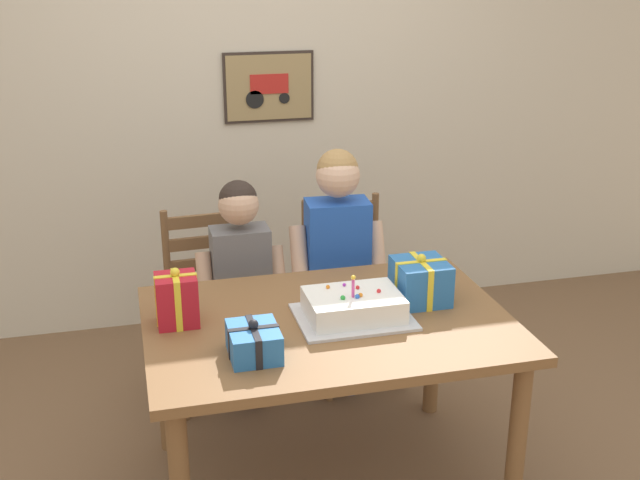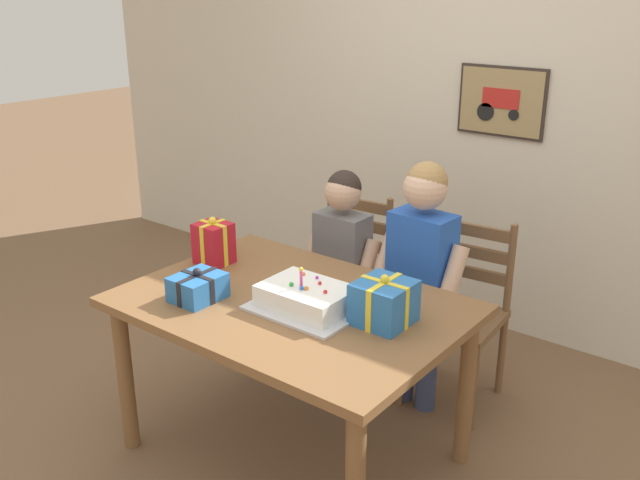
{
  "view_description": "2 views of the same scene",
  "coord_description": "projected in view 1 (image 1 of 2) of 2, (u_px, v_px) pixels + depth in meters",
  "views": [
    {
      "loc": [
        -0.71,
        -2.68,
        2.09
      ],
      "look_at": [
        0.01,
        0.18,
        1.01
      ],
      "focal_mm": 44.55,
      "sensor_mm": 36.0,
      "label": 1
    },
    {
      "loc": [
        1.72,
        -2.03,
        2.01
      ],
      "look_at": [
        0.0,
        0.19,
        0.97
      ],
      "focal_mm": 39.47,
      "sensor_mm": 36.0,
      "label": 2
    }
  ],
  "objects": [
    {
      "name": "gift_box_red_large",
      "position": [
        177.0,
        300.0,
        2.99
      ],
      "size": [
        0.16,
        0.15,
        0.23
      ],
      "color": "red",
      "rests_on": "dining_table"
    },
    {
      "name": "birthday_cake",
      "position": [
        353.0,
        307.0,
        3.05
      ],
      "size": [
        0.44,
        0.34,
        0.19
      ],
      "color": "silver",
      "rests_on": "dining_table"
    },
    {
      "name": "chair_left",
      "position": [
        213.0,
        304.0,
        3.87
      ],
      "size": [
        0.45,
        0.45,
        0.92
      ],
      "color": "brown",
      "rests_on": "ground"
    },
    {
      "name": "chair_right",
      "position": [
        350.0,
        290.0,
        4.03
      ],
      "size": [
        0.45,
        0.45,
        0.92
      ],
      "color": "brown",
      "rests_on": "ground"
    },
    {
      "name": "child_older",
      "position": [
        337.0,
        251.0,
        3.73
      ],
      "size": [
        0.46,
        0.27,
        1.25
      ],
      "color": "#38426B",
      "rests_on": "ground"
    },
    {
      "name": "dining_table",
      "position": [
        328.0,
        341.0,
        3.09
      ],
      "size": [
        1.4,
        0.99,
        0.75
      ],
      "color": "brown",
      "rests_on": "ground"
    },
    {
      "name": "gift_box_corner_small",
      "position": [
        254.0,
        342.0,
        2.77
      ],
      "size": [
        0.18,
        0.21,
        0.14
      ],
      "color": "#286BB7",
      "rests_on": "dining_table"
    },
    {
      "name": "child_younger",
      "position": [
        241.0,
        274.0,
        3.65
      ],
      "size": [
        0.41,
        0.23,
        1.13
      ],
      "color": "#38426B",
      "rests_on": "ground"
    },
    {
      "name": "gift_box_beside_cake",
      "position": [
        420.0,
        281.0,
        3.19
      ],
      "size": [
        0.21,
        0.22,
        0.21
      ],
      "color": "#286BB7",
      "rests_on": "dining_table"
    },
    {
      "name": "back_wall",
      "position": [
        249.0,
        99.0,
        4.47
      ],
      "size": [
        6.4,
        0.11,
        2.6
      ],
      "color": "beige",
      "rests_on": "ground"
    }
  ]
}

